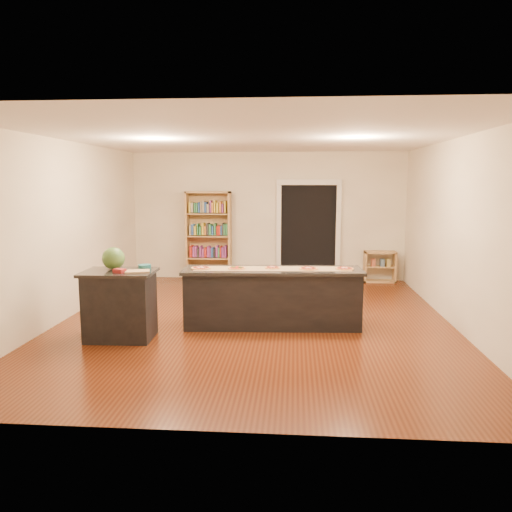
# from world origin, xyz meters

# --- Properties ---
(room) EXTENTS (6.00, 7.00, 2.80)m
(room) POSITION_xyz_m (0.00, 0.00, 1.40)
(room) COLOR #F0E5C9
(room) RESTS_ON ground
(doorway) EXTENTS (1.40, 0.09, 2.21)m
(doorway) POSITION_xyz_m (0.90, 3.46, 1.20)
(doorway) COLOR black
(doorway) RESTS_ON room
(kitchen_island) EXTENTS (2.65, 0.72, 0.88)m
(kitchen_island) POSITION_xyz_m (0.28, -0.25, 0.44)
(kitchen_island) COLOR black
(kitchen_island) RESTS_ON ground
(side_counter) EXTENTS (0.96, 0.70, 0.95)m
(side_counter) POSITION_xyz_m (-1.78, -1.01, 0.48)
(side_counter) COLOR black
(side_counter) RESTS_ON ground
(bookshelf) EXTENTS (0.98, 0.35, 1.96)m
(bookshelf) POSITION_xyz_m (-1.29, 3.28, 0.98)
(bookshelf) COLOR tan
(bookshelf) RESTS_ON ground
(low_shelf) EXTENTS (0.68, 0.29, 0.68)m
(low_shelf) POSITION_xyz_m (2.45, 3.31, 0.34)
(low_shelf) COLOR tan
(low_shelf) RESTS_ON ground
(waste_bin) EXTENTS (0.20, 0.20, 0.30)m
(waste_bin) POSITION_xyz_m (-0.36, 3.09, 0.15)
(waste_bin) COLOR teal
(waste_bin) RESTS_ON ground
(kraft_paper) EXTENTS (2.32, 0.55, 0.00)m
(kraft_paper) POSITION_xyz_m (0.28, -0.24, 0.88)
(kraft_paper) COLOR #9D7951
(kraft_paper) RESTS_ON kitchen_island
(watermelon) EXTENTS (0.31, 0.31, 0.31)m
(watermelon) POSITION_xyz_m (-1.89, -0.90, 1.11)
(watermelon) COLOR #144214
(watermelon) RESTS_ON side_counter
(cutting_board) EXTENTS (0.37, 0.29, 0.02)m
(cutting_board) POSITION_xyz_m (-1.50, -1.08, 0.96)
(cutting_board) COLOR tan
(cutting_board) RESTS_ON side_counter
(package_red) EXTENTS (0.18, 0.15, 0.05)m
(package_red) POSITION_xyz_m (-1.72, -1.15, 0.98)
(package_red) COLOR maroon
(package_red) RESTS_ON side_counter
(package_teal) EXTENTS (0.18, 0.18, 0.07)m
(package_teal) POSITION_xyz_m (-1.47, -0.86, 0.99)
(package_teal) COLOR #195966
(package_teal) RESTS_ON side_counter
(pizza_a) EXTENTS (0.30, 0.30, 0.02)m
(pizza_a) POSITION_xyz_m (-0.78, -0.32, 0.89)
(pizza_a) COLOR #DC9854
(pizza_a) RESTS_ON kitchen_island
(pizza_b) EXTENTS (0.26, 0.26, 0.02)m
(pizza_b) POSITION_xyz_m (-0.25, -0.30, 0.89)
(pizza_b) COLOR #DC9854
(pizza_b) RESTS_ON kitchen_island
(pizza_c) EXTENTS (0.24, 0.24, 0.02)m
(pizza_c) POSITION_xyz_m (0.28, -0.21, 0.89)
(pizza_c) COLOR #DC9854
(pizza_c) RESTS_ON kitchen_island
(pizza_d) EXTENTS (0.28, 0.28, 0.02)m
(pizza_d) POSITION_xyz_m (0.81, -0.25, 0.89)
(pizza_d) COLOR #DC9854
(pizza_d) RESTS_ON kitchen_island
(pizza_e) EXTENTS (0.26, 0.26, 0.02)m
(pizza_e) POSITION_xyz_m (1.34, -0.21, 0.89)
(pizza_e) COLOR #DC9854
(pizza_e) RESTS_ON kitchen_island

